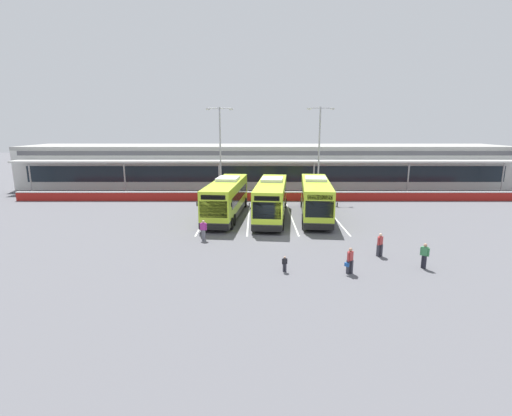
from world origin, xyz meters
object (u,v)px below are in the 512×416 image
Objects in this scene: pedestrian_with_handbag at (350,260)px; pedestrian_in_dark_coat at (424,255)px; coach_bus_centre at (315,199)px; lamp_post_centre at (319,147)px; coach_bus_left_centre at (271,200)px; pedestrian_child at (285,263)px; lamp_post_west at (220,147)px; pedestrian_near_bin at (380,244)px; pedestrian_approaching_bus at (203,229)px; coach_bus_leftmost at (226,199)px.

pedestrian_with_handbag and pedestrian_in_dark_coat have the same top height.
coach_bus_centre is 11.04m from lamp_post_centre.
coach_bus_left_centre reaches higher than pedestrian_child.
lamp_post_west is at bearing 175.84° from lamp_post_centre.
lamp_post_centre reaches higher than pedestrian_near_bin.
pedestrian_with_handbag is 11.86m from pedestrian_approaching_bus.
pedestrian_child is 0.62× the size of pedestrian_approaching_bus.
lamp_post_centre is at bearing 76.37° from pedestrian_child.
pedestrian_near_bin is at bearing -16.34° from pedestrian_approaching_bus.
pedestrian_with_handbag is at bearing -35.01° from pedestrian_approaching_bus.
coach_bus_centre is at bearing 89.26° from pedestrian_with_handbag.
lamp_post_centre is (1.83, 9.91, 4.50)m from coach_bus_centre.
coach_bus_leftmost is at bearing -136.71° from lamp_post_centre.
pedestrian_with_handbag is 4.94m from pedestrian_in_dark_coat.
coach_bus_left_centre is 7.62× the size of pedestrian_in_dark_coat.
coach_bus_centre is at bearing 6.33° from coach_bus_left_centre.
lamp_post_west is at bearing 121.19° from pedestrian_in_dark_coat.
coach_bus_centre is (8.70, 0.01, 0.00)m from coach_bus_leftmost.
coach_bus_centre is at bearing 108.67° from pedestrian_in_dark_coat.
pedestrian_in_dark_coat is (4.67, -13.83, -0.91)m from coach_bus_centre.
coach_bus_centre is 7.62× the size of pedestrian_in_dark_coat.
coach_bus_leftmost reaches higher than pedestrian_near_bin.
coach_bus_centre is (4.34, 0.48, 0.00)m from coach_bus_left_centre.
pedestrian_approaching_bus is (-9.90, -7.90, -0.91)m from coach_bus_centre.
lamp_post_west is (-1.53, 10.80, 4.50)m from coach_bus_leftmost.
coach_bus_leftmost reaches higher than pedestrian_in_dark_coat.
coach_bus_centre is at bearing 0.06° from coach_bus_leftmost.
coach_bus_left_centre reaches higher than pedestrian_near_bin.
pedestrian_with_handbag and pedestrian_near_bin have the same top height.
pedestrian_approaching_bus is (-5.56, -7.42, -0.91)m from coach_bus_left_centre.
coach_bus_left_centre is 1.00× the size of coach_bus_centre.
coach_bus_leftmost is 17.01m from pedestrian_with_handbag.
coach_bus_left_centre is 7.62× the size of pedestrian_near_bin.
lamp_post_centre is (11.73, 17.81, 5.42)m from pedestrian_approaching_bus.
pedestrian_with_handbag is (4.15, -14.22, -0.93)m from coach_bus_left_centre.
pedestrian_in_dark_coat reaches higher than pedestrian_child.
pedestrian_with_handbag is 1.61× the size of pedestrian_child.
lamp_post_centre is at bearing -4.16° from lamp_post_west.
coach_bus_centre is at bearing 74.23° from pedestrian_child.
coach_bus_left_centre is 13.14m from pedestrian_near_bin.
pedestrian_near_bin is 13.06m from pedestrian_approaching_bus.
pedestrian_approaching_bus is 19.46m from lamp_post_west.
coach_bus_left_centre is 7.62× the size of pedestrian_approaching_bus.
coach_bus_leftmost reaches higher than pedestrian_approaching_bus.
lamp_post_centre is (10.53, 9.92, 4.50)m from coach_bus_leftmost.
lamp_post_west is 12.09m from lamp_post_centre.
pedestrian_near_bin is 26.36m from lamp_post_west.
lamp_post_west reaches higher than pedestrian_approaching_bus.
pedestrian_with_handbag is 1.00× the size of pedestrian_in_dark_coat.
lamp_post_centre reaches higher than coach_bus_left_centre.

